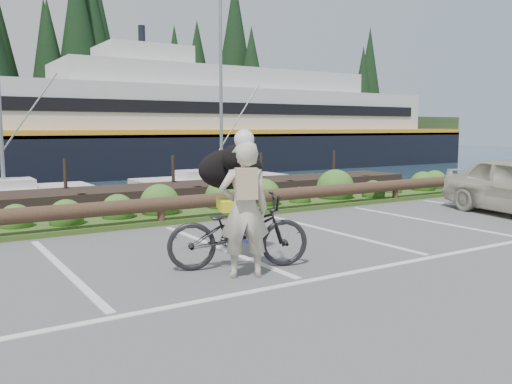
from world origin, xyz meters
TOP-DOWN VIEW (x-y plane):
  - ground at (0.00, 0.00)m, footprint 72.00×72.00m
  - vegetation_strip at (0.00, 5.30)m, footprint 34.00×1.60m
  - log_rail at (0.00, 4.60)m, footprint 32.00×0.30m
  - bicycle at (-0.39, 0.71)m, footprint 2.21×1.42m
  - cyclist at (-0.56, 0.25)m, footprint 0.80×0.66m
  - dog at (-0.16, 1.33)m, footprint 0.90×1.23m

SIDE VIEW (x-z plane):
  - ground at x=0.00m, z-range 0.00..0.00m
  - log_rail at x=0.00m, z-range -0.30..0.30m
  - vegetation_strip at x=0.00m, z-range 0.00..0.10m
  - bicycle at x=-0.39m, z-range 0.00..1.09m
  - cyclist at x=-0.56m, z-range 0.00..1.88m
  - dog at x=-0.16m, z-range 1.09..1.74m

